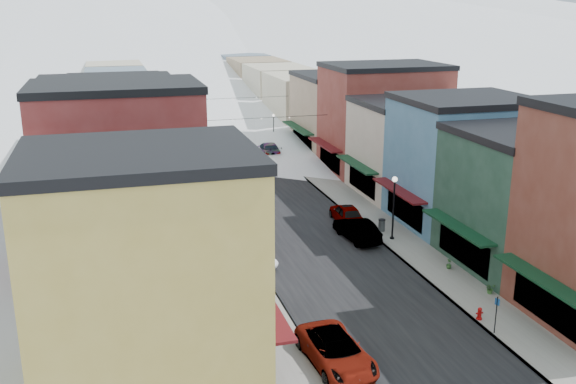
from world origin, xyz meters
TOP-DOWN VIEW (x-y plane):
  - road at (0.00, 60.00)m, footprint 10.00×160.00m
  - sidewalk_left at (-6.60, 60.00)m, footprint 3.20×160.00m
  - sidewalk_right at (6.60, 60.00)m, footprint 3.20×160.00m
  - curb_left at (-5.05, 60.00)m, footprint 0.10×160.00m
  - curb_right at (5.05, 60.00)m, footprint 0.10×160.00m
  - bldg_l_yellow at (-13.19, 4.00)m, footprint 11.30×8.70m
  - bldg_l_cream at (-13.19, 12.50)m, footprint 11.30×8.20m
  - bldg_l_brick_near at (-13.69, 20.50)m, footprint 12.30×8.20m
  - bldg_l_grayblue at (-13.19, 29.00)m, footprint 11.30×9.20m
  - bldg_l_brick_far at (-14.19, 38.00)m, footprint 13.30×9.20m
  - bldg_l_tan at (-13.19, 48.00)m, footprint 11.30×11.20m
  - bldg_r_green at (13.19, 12.00)m, footprint 11.30×9.20m
  - bldg_r_blue at (13.19, 21.00)m, footprint 11.30×9.20m
  - bldg_r_cream at (13.69, 30.00)m, footprint 12.30×9.20m
  - bldg_r_brick_far at (14.19, 39.00)m, footprint 13.30×9.20m
  - bldg_r_tan at (13.19, 49.00)m, footprint 11.30×11.20m
  - distant_blocks at (0.00, 83.00)m, footprint 34.00×55.00m
  - mountain_ridge at (-19.47, 277.18)m, footprint 670.00×340.00m
  - overhead_cables at (0.00, 47.50)m, footprint 16.40×15.04m
  - car_white_suv at (-4.21, 3.00)m, footprint 3.03×5.90m
  - car_silver_sedan at (-3.88, 24.66)m, footprint 2.03×4.86m
  - car_dark_hatch at (-4.15, 22.07)m, footprint 2.28×4.99m
  - car_silver_wagon at (-4.30, 47.66)m, footprint 2.63×5.36m
  - car_green_sedan at (3.50, 19.48)m, footprint 2.26×5.20m
  - car_gray_suv at (4.19, 23.48)m, footprint 2.19×4.86m
  - car_black_sedan at (3.90, 48.60)m, footprint 2.75×6.02m
  - car_lane_silver at (-1.05, 62.06)m, footprint 2.01×4.30m
  - car_lane_white at (2.20, 74.11)m, footprint 3.11×5.85m
  - fire_hydrant at (5.27, 5.12)m, footprint 0.43×0.33m
  - parking_sign at (5.20, 3.49)m, footprint 0.13×0.28m
  - trash_can at (6.00, 20.41)m, footprint 0.56×0.56m
  - streetlamp_near at (6.06, 18.55)m, footprint 0.41×0.41m
  - streetlamp_far at (5.96, 54.00)m, footprint 0.33×0.33m
  - planter_near at (7.80, 7.94)m, footprint 0.65×0.58m
  - planter_far at (7.31, 12.16)m, footprint 0.53×0.53m
  - snow_pile_near at (-4.88, 15.77)m, footprint 2.18×2.54m
  - snow_pile_mid at (-4.88, 31.28)m, footprint 2.52×2.75m
  - snow_pile_far at (-4.88, 44.05)m, footprint 2.34×2.64m

SIDE VIEW (x-z plane):
  - road at x=0.00m, z-range 0.00..0.01m
  - sidewalk_left at x=-6.60m, z-range 0.00..0.15m
  - sidewalk_right at x=6.60m, z-range 0.00..0.15m
  - curb_left at x=-5.05m, z-range 0.00..0.15m
  - curb_right at x=5.05m, z-range 0.00..0.15m
  - snow_pile_near at x=-4.88m, z-range -0.02..0.90m
  - snow_pile_far at x=-4.88m, z-range -0.02..0.97m
  - planter_near at x=7.80m, z-range 0.15..0.81m
  - planter_far at x=7.31m, z-range 0.15..0.81m
  - fire_hydrant at x=5.27m, z-range 0.12..0.86m
  - snow_pile_mid at x=-4.88m, z-range -0.02..1.04m
  - trash_can at x=6.00m, z-range 0.16..1.11m
  - car_lane_silver at x=-1.05m, z-range 0.00..1.43m
  - car_silver_wagon at x=-4.30m, z-range 0.00..1.50m
  - car_lane_white at x=2.20m, z-range 0.00..1.57m
  - car_dark_hatch at x=-4.15m, z-range 0.00..1.59m
  - car_white_suv at x=-4.21m, z-range 0.00..1.59m
  - car_gray_suv at x=4.19m, z-range 0.00..1.62m
  - car_silver_sedan at x=-3.88m, z-range 0.00..1.64m
  - car_green_sedan at x=3.50m, z-range 0.00..1.66m
  - car_black_sedan at x=3.90m, z-range 0.00..1.71m
  - parking_sign at x=5.20m, z-range 0.33..2.49m
  - streetlamp_far at x=5.96m, z-range 0.67..4.66m
  - streetlamp_near at x=6.06m, z-range 0.79..5.73m
  - distant_blocks at x=0.00m, z-range 0.00..8.00m
  - bldg_r_cream at x=13.69m, z-range 0.01..9.01m
  - bldg_l_grayblue at x=-13.19m, z-range 0.01..9.01m
  - bldg_r_tan at x=13.19m, z-range 0.01..9.51m
  - bldg_r_green at x=13.19m, z-range 0.01..9.51m
  - bldg_l_cream at x=-13.19m, z-range 0.01..9.51m
  - bldg_l_tan at x=-13.19m, z-range 0.01..10.01m
  - bldg_r_blue at x=13.19m, z-range 0.01..10.51m
  - bldg_l_brick_far at x=-14.19m, z-range 0.01..11.01m
  - bldg_r_brick_far at x=14.19m, z-range 0.01..11.51m
  - bldg_l_yellow at x=-13.19m, z-range 0.01..11.51m
  - overhead_cables at x=0.00m, z-range 6.18..6.22m
  - bldg_l_brick_near at x=-13.69m, z-range 0.01..12.51m
  - mountain_ridge at x=-19.47m, z-range -2.64..31.36m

